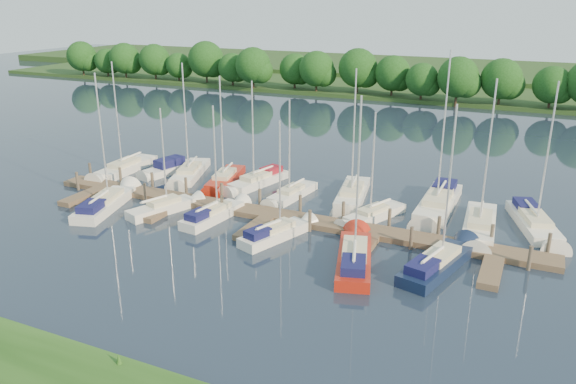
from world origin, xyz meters
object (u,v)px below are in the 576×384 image
at_px(dock, 268,218).
at_px(motorboat, 168,169).
at_px(sailboat_n_0, 124,169).
at_px(sailboat_n_5, 291,195).
at_px(sailboat_s_2, 214,215).

bearing_deg(dock, motorboat, 154.25).
height_order(sailboat_n_0, sailboat_n_5, sailboat_n_0).
relative_size(motorboat, sailboat_n_5, 0.70).
height_order(motorboat, sailboat_n_5, sailboat_n_5).
bearing_deg(motorboat, sailboat_n_0, 35.66).
relative_size(dock, sailboat_s_2, 4.50).
bearing_deg(sailboat_n_0, sailboat_n_5, 177.70).
xyz_separation_m(sailboat_n_0, sailboat_n_5, (17.36, 0.03, -0.01)).
xyz_separation_m(sailboat_n_0, sailboat_s_2, (14.10, -6.65, 0.05)).
bearing_deg(dock, sailboat_s_2, -158.17).
xyz_separation_m(dock, sailboat_n_5, (-0.50, 5.17, 0.07)).
distance_m(sailboat_n_5, sailboat_s_2, 7.43).
bearing_deg(sailboat_s_2, motorboat, 148.48).
relative_size(dock, motorboat, 6.67).
distance_m(dock, motorboat, 15.47).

